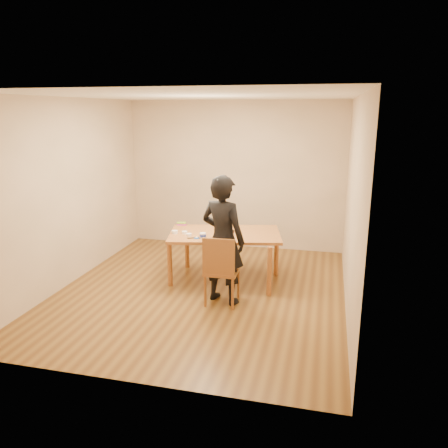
% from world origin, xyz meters
% --- Properties ---
extents(room_shell, '(4.00, 4.50, 2.70)m').
position_xyz_m(room_shell, '(0.00, 0.34, 1.35)').
color(room_shell, '#5A3816').
rests_on(room_shell, ground).
extents(dining_table, '(1.79, 1.29, 0.04)m').
position_xyz_m(dining_table, '(0.23, 0.48, 0.73)').
color(dining_table, brown).
rests_on(dining_table, floor).
extents(dining_chair, '(0.44, 0.44, 0.04)m').
position_xyz_m(dining_chair, '(0.38, -0.30, 0.45)').
color(dining_chair, brown).
rests_on(dining_chair, floor).
extents(cake_plate, '(0.27, 0.27, 0.02)m').
position_xyz_m(cake_plate, '(0.23, 0.51, 0.76)').
color(cake_plate, '#B7170C').
rests_on(cake_plate, dining_table).
extents(cake, '(0.21, 0.21, 0.07)m').
position_xyz_m(cake, '(0.23, 0.51, 0.80)').
color(cake, white).
rests_on(cake, cake_plate).
extents(frosting_dome, '(0.21, 0.21, 0.03)m').
position_xyz_m(frosting_dome, '(0.23, 0.51, 0.85)').
color(frosting_dome, white).
rests_on(frosting_dome, cake).
extents(frosting_tub, '(0.09, 0.09, 0.08)m').
position_xyz_m(frosting_tub, '(-0.01, 0.14, 0.79)').
color(frosting_tub, white).
rests_on(frosting_tub, dining_table).
extents(frosting_lid, '(0.09, 0.09, 0.01)m').
position_xyz_m(frosting_lid, '(-0.09, 0.11, 0.75)').
color(frosting_lid, '#1B4EB0').
rests_on(frosting_lid, dining_table).
extents(frosting_dollop, '(0.04, 0.04, 0.02)m').
position_xyz_m(frosting_dollop, '(-0.09, 0.11, 0.77)').
color(frosting_dollop, white).
rests_on(frosting_dollop, frosting_lid).
extents(ramekin_green, '(0.08, 0.08, 0.04)m').
position_xyz_m(ramekin_green, '(-0.24, 0.20, 0.77)').
color(ramekin_green, white).
rests_on(ramekin_green, dining_table).
extents(ramekin_yellow, '(0.08, 0.08, 0.04)m').
position_xyz_m(ramekin_yellow, '(-0.34, 0.30, 0.77)').
color(ramekin_yellow, white).
rests_on(ramekin_yellow, dining_table).
extents(ramekin_multi, '(0.09, 0.09, 0.04)m').
position_xyz_m(ramekin_multi, '(-0.49, 0.28, 0.77)').
color(ramekin_multi, white).
rests_on(ramekin_multi, dining_table).
extents(candy_box_pink, '(0.15, 0.09, 0.02)m').
position_xyz_m(candy_box_pink, '(-0.54, 0.77, 0.76)').
color(candy_box_pink, '#DC33A1').
rests_on(candy_box_pink, dining_table).
extents(candy_box_green, '(0.15, 0.09, 0.02)m').
position_xyz_m(candy_box_green, '(-0.55, 0.77, 0.78)').
color(candy_box_green, green).
rests_on(candy_box_green, candy_box_pink).
extents(spatula, '(0.17, 0.09, 0.01)m').
position_xyz_m(spatula, '(-0.14, 0.11, 0.75)').
color(spatula, black).
rests_on(spatula, dining_table).
extents(person, '(0.73, 0.60, 1.73)m').
position_xyz_m(person, '(0.38, -0.25, 0.87)').
color(person, black).
rests_on(person, floor).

